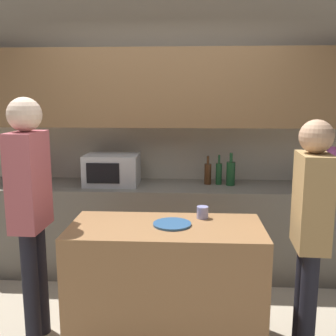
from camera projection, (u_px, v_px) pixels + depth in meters
back_wall at (166, 117)px, 4.00m from camera, size 6.40×0.40×2.70m
back_counter at (165, 228)px, 3.93m from camera, size 3.60×0.62×0.89m
kitchen_island at (166, 287)px, 2.73m from camera, size 1.31×0.61×0.89m
microwave at (112, 170)px, 3.86m from camera, size 0.52×0.39×0.30m
toaster at (34, 175)px, 3.92m from camera, size 0.26×0.16×0.18m
potted_plant at (332, 167)px, 3.74m from camera, size 0.14×0.14×0.39m
bottle_0 at (208, 173)px, 3.88m from camera, size 0.07×0.07×0.28m
bottle_1 at (219, 173)px, 3.87m from camera, size 0.06×0.06×0.29m
bottle_2 at (231, 173)px, 3.83m from camera, size 0.09×0.09×0.32m
plate_on_island at (172, 224)px, 2.66m from camera, size 0.26×0.26×0.01m
cup_0 at (203, 212)px, 2.81m from camera, size 0.08×0.08×0.09m
person_left at (30, 200)px, 2.69m from camera, size 0.23×0.34×1.75m
person_center at (311, 222)px, 2.52m from camera, size 0.21×0.35×1.61m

